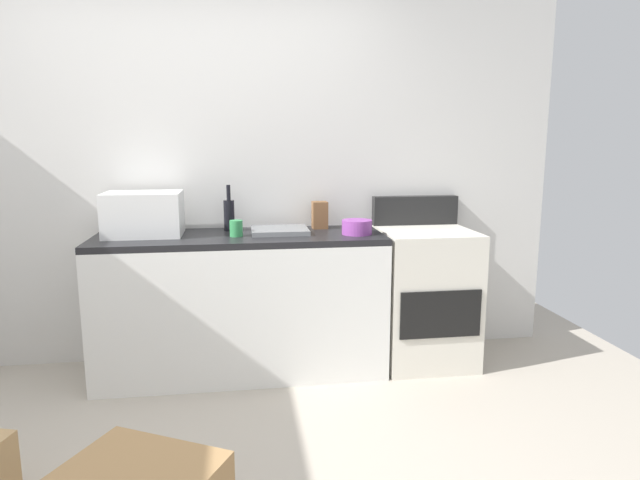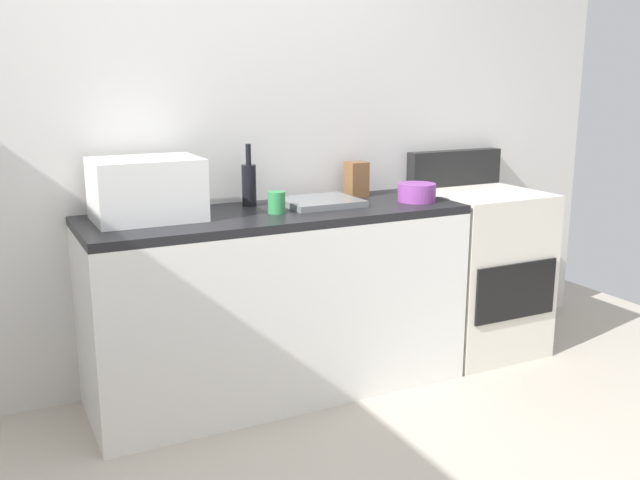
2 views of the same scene
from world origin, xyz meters
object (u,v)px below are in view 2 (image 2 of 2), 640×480
at_px(stove_oven, 478,269).
at_px(knife_block, 356,179).
at_px(microwave, 147,189).
at_px(mixing_bowl, 417,192).
at_px(wine_bottle, 249,183).
at_px(coffee_mug, 277,202).

distance_m(stove_oven, knife_block, 0.88).
xyz_separation_m(microwave, knife_block, (1.12, 0.12, -0.05)).
relative_size(knife_block, mixing_bowl, 0.95).
relative_size(microwave, wine_bottle, 1.53).
bearing_deg(wine_bottle, knife_block, 0.87).
height_order(stove_oven, microwave, microwave).
relative_size(microwave, knife_block, 2.56).
bearing_deg(mixing_bowl, wine_bottle, 162.04).
distance_m(knife_block, mixing_bowl, 0.34).
height_order(coffee_mug, mixing_bowl, coffee_mug).
distance_m(wine_bottle, mixing_bowl, 0.84).
distance_m(stove_oven, wine_bottle, 1.41).
bearing_deg(knife_block, wine_bottle, -179.13).
bearing_deg(microwave, mixing_bowl, -6.28).
relative_size(coffee_mug, mixing_bowl, 0.53).
distance_m(microwave, mixing_bowl, 1.33).
relative_size(stove_oven, wine_bottle, 3.67).
bearing_deg(knife_block, coffee_mug, -156.64).
height_order(wine_bottle, mixing_bowl, wine_bottle).
distance_m(microwave, wine_bottle, 0.53).
height_order(wine_bottle, coffee_mug, wine_bottle).
relative_size(microwave, mixing_bowl, 2.42).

